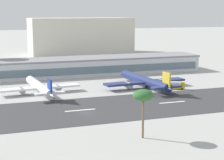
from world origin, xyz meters
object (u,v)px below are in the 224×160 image
terminal_building (72,67)px  palm_tree_0 (143,96)px  distant_hotel_block (81,36)px  airliner_navy_tail_gate_0 (40,87)px  service_fuel_truck_0 (176,85)px  service_baggage_tug_1 (52,96)px  airliner_gold_tail_gate_1 (146,81)px

terminal_building → palm_tree_0: bearing=-93.6°
distant_hotel_block → airliner_navy_tail_gate_0: (-62.71, -163.56, -13.01)m
distant_hotel_block → service_fuel_truck_0: (1.64, -174.95, -14.03)m
service_baggage_tug_1 → palm_tree_0: 65.25m
distant_hotel_block → service_baggage_tug_1: (-59.46, -175.03, -15.01)m
service_baggage_tug_1 → airliner_gold_tail_gate_1: bearing=101.2°
service_baggage_tug_1 → airliner_navy_tail_gate_0: bearing=-161.5°
service_baggage_tug_1 → palm_tree_0: size_ratio=0.22×
distant_hotel_block → airliner_gold_tail_gate_1: (-11.06, -167.83, -12.68)m
terminal_building → distant_hotel_block: size_ratio=1.77×
distant_hotel_block → service_baggage_tug_1: size_ratio=27.78×
distant_hotel_block → service_baggage_tug_1: 185.46m
airliner_gold_tail_gate_1 → service_baggage_tug_1: airliner_gold_tail_gate_1 is taller
service_fuel_truck_0 → palm_tree_0: bearing=-98.3°
distant_hotel_block → airliner_gold_tail_gate_1: size_ratio=1.79×
airliner_navy_tail_gate_0 → airliner_gold_tail_gate_1: 51.83m
distant_hotel_block → airliner_navy_tail_gate_0: size_ratio=1.98×
distant_hotel_block → service_fuel_truck_0: bearing=-89.5°
distant_hotel_block → airliner_gold_tail_gate_1: 168.67m
service_fuel_truck_0 → service_baggage_tug_1: bearing=-152.2°
terminal_building → airliner_gold_tail_gate_1: bearing=-64.4°
airliner_gold_tail_gate_1 → service_baggage_tug_1: bearing=93.9°
palm_tree_0 → airliner_navy_tail_gate_0: bearing=104.4°
distant_hotel_block → palm_tree_0: 241.27m
palm_tree_0 → terminal_building: bearing=86.4°
airliner_navy_tail_gate_0 → service_baggage_tug_1: (3.25, -11.47, -2.00)m
distant_hotel_block → airliner_navy_tail_gate_0: 175.65m
airliner_gold_tail_gate_1 → palm_tree_0: (-32.70, -69.42, 9.51)m
airliner_gold_tail_gate_1 → palm_tree_0: 77.32m
service_baggage_tug_1 → palm_tree_0: bearing=16.9°
airliner_navy_tail_gate_0 → service_baggage_tug_1: bearing=-169.0°
airliner_navy_tail_gate_0 → airliner_gold_tail_gate_1: size_ratio=0.90×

